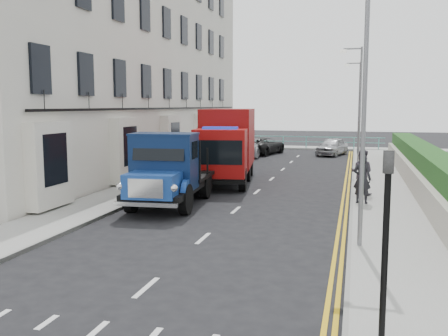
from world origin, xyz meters
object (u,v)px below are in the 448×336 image
(lamp_near, at_px, (360,96))
(parked_car_front, at_px, (163,178))
(bedford_lorry, at_px, (166,174))
(red_lorry, at_px, (227,143))
(lamp_mid, at_px, (358,101))
(lamp_far, at_px, (358,102))
(pedestrian_east_near, at_px, (362,179))

(lamp_near, relative_size, parked_car_front, 1.56)
(bedford_lorry, relative_size, red_lorry, 0.83)
(lamp_mid, bearing_deg, lamp_near, -90.00)
(lamp_far, distance_m, red_lorry, 16.80)
(pedestrian_east_near, bearing_deg, lamp_near, 102.24)
(pedestrian_east_near, bearing_deg, parked_car_front, 13.49)
(lamp_mid, relative_size, pedestrian_east_near, 3.81)
(parked_car_front, xyz_separation_m, pedestrian_east_near, (8.00, -0.13, 0.27))
(lamp_mid, relative_size, red_lorry, 0.98)
(lamp_near, distance_m, lamp_mid, 16.00)
(red_lorry, bearing_deg, lamp_far, 59.99)
(lamp_near, relative_size, red_lorry, 0.98)
(lamp_near, bearing_deg, red_lorry, 120.45)
(lamp_mid, distance_m, parked_car_front, 13.05)
(lamp_mid, distance_m, bedford_lorry, 14.29)
(bedford_lorry, distance_m, parked_car_front, 2.59)
(lamp_far, height_order, bedford_lorry, lamp_far)
(lamp_near, height_order, red_lorry, lamp_near)
(lamp_near, distance_m, lamp_far, 26.00)
(bedford_lorry, xyz_separation_m, pedestrian_east_near, (6.96, 2.19, -0.22))
(lamp_mid, height_order, parked_car_front, lamp_mid)
(lamp_mid, height_order, pedestrian_east_near, lamp_mid)
(lamp_far, xyz_separation_m, red_lorry, (-6.18, -15.48, -2.09))
(lamp_far, height_order, parked_car_front, lamp_far)
(lamp_near, height_order, lamp_far, same)
(lamp_mid, bearing_deg, pedestrian_east_near, -88.74)
(lamp_near, distance_m, red_lorry, 12.38)
(red_lorry, relative_size, pedestrian_east_near, 3.87)
(lamp_near, height_order, parked_car_front, lamp_near)
(bedford_lorry, relative_size, parked_car_front, 1.32)
(lamp_mid, relative_size, parked_car_front, 1.56)
(parked_car_front, bearing_deg, lamp_near, -33.58)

